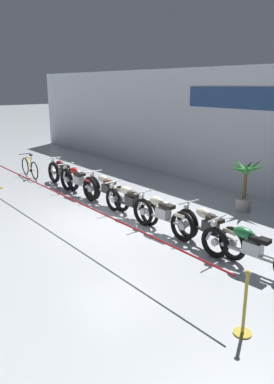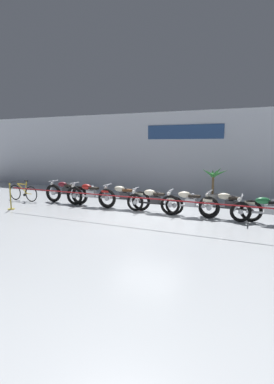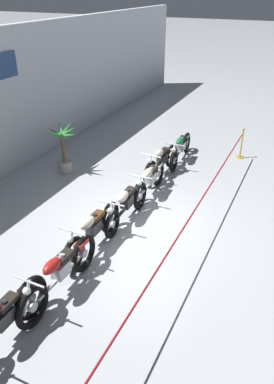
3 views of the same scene
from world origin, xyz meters
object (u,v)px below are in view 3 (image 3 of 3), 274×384
(motorcycle_cream_3, at_px, (126,204))
(stanchion_mid_left, at_px, (241,148))
(motorcycle_cream_5, at_px, (161,161))
(motorcycle_green_6, at_px, (180,148))
(stanchion_far_left, at_px, (173,251))
(motorcycle_maroon_0, at_px, (1,324))
(motorcycle_red_1, at_px, (59,274))
(potted_palm_left_of_row, at_px, (64,148))
(motorcycle_cream_4, at_px, (150,181))
(motorcycle_cream_2, at_px, (92,231))

(motorcycle_cream_3, relative_size, stanchion_mid_left, 2.13)
(motorcycle_cream_5, relative_size, motorcycle_green_6, 0.91)
(stanchion_far_left, height_order, stanchion_mid_left, same)
(motorcycle_cream_3, xyz_separation_m, stanchion_mid_left, (5.09, -1.80, -0.11))
(motorcycle_maroon_0, distance_m, motorcycle_red_1, 1.36)
(potted_palm_left_of_row, relative_size, stanchion_mid_left, 1.54)
(motorcycle_red_1, height_order, stanchion_far_left, stanchion_far_left)
(motorcycle_red_1, relative_size, potted_palm_left_of_row, 1.48)
(motorcycle_green_6, distance_m, stanchion_far_left, 5.80)
(motorcycle_maroon_0, relative_size, motorcycle_cream_3, 0.99)
(motorcycle_maroon_0, bearing_deg, stanchion_mid_left, -11.72)
(potted_palm_left_of_row, bearing_deg, stanchion_far_left, -124.16)
(stanchion_far_left, bearing_deg, motorcycle_cream_5, 24.43)
(motorcycle_red_1, xyz_separation_m, stanchion_far_left, (1.25, -1.76, 0.25))
(motorcycle_cream_4, distance_m, motorcycle_cream_5, 1.37)
(motorcycle_green_6, xyz_separation_m, stanchion_far_left, (-5.52, -1.76, 0.28))
(motorcycle_red_1, bearing_deg, motorcycle_maroon_0, 173.23)
(motorcycle_red_1, xyz_separation_m, motorcycle_cream_3, (2.83, 0.04, -0.02))
(motorcycle_cream_5, relative_size, stanchion_far_left, 0.21)
(motorcycle_cream_4, xyz_separation_m, motorcycle_green_6, (2.59, 0.01, -0.02))
(motorcycle_cream_4, relative_size, stanchion_far_left, 0.21)
(motorcycle_cream_2, distance_m, motorcycle_cream_5, 4.07)
(motorcycle_cream_4, height_order, stanchion_far_left, stanchion_far_left)
(motorcycle_red_1, bearing_deg, motorcycle_green_6, -0.04)
(motorcycle_cream_3, bearing_deg, motorcycle_cream_4, -2.27)
(motorcycle_cream_4, xyz_separation_m, potted_palm_left_of_row, (0.28, 2.99, 0.34))
(motorcycle_green_6, bearing_deg, motorcycle_cream_2, 178.13)
(motorcycle_maroon_0, height_order, potted_palm_left_of_row, potted_palm_left_of_row)
(potted_palm_left_of_row, bearing_deg, motorcycle_red_1, -146.31)
(motorcycle_maroon_0, xyz_separation_m, motorcycle_green_6, (8.12, -0.16, -0.03))
(potted_palm_left_of_row, height_order, stanchion_far_left, potted_palm_left_of_row)
(motorcycle_cream_5, height_order, stanchion_mid_left, stanchion_mid_left)
(motorcycle_maroon_0, relative_size, motorcycle_red_1, 0.92)
(motorcycle_green_6, bearing_deg, motorcycle_red_1, 179.96)
(motorcycle_red_1, relative_size, stanchion_far_left, 0.23)
(stanchion_mid_left, bearing_deg, motorcycle_maroon_0, 168.28)
(stanchion_far_left, bearing_deg, potted_palm_left_of_row, 55.84)
(potted_palm_left_of_row, bearing_deg, motorcycle_cream_2, -136.91)
(motorcycle_maroon_0, bearing_deg, motorcycle_cream_2, 0.17)
(motorcycle_red_1, xyz_separation_m, motorcycle_cream_4, (4.18, -0.02, -0.01))
(motorcycle_maroon_0, xyz_separation_m, motorcycle_cream_5, (6.88, 0.02, -0.01))
(motorcycle_maroon_0, xyz_separation_m, potted_palm_left_of_row, (5.81, 2.81, 0.33))
(motorcycle_cream_3, distance_m, stanchion_mid_left, 5.40)
(motorcycle_cream_5, bearing_deg, motorcycle_cream_2, -179.78)
(motorcycle_cream_3, height_order, stanchion_mid_left, stanchion_mid_left)
(motorcycle_red_1, height_order, motorcycle_green_6, motorcycle_red_1)
(motorcycle_red_1, distance_m, motorcycle_cream_2, 1.47)
(motorcycle_cream_5, relative_size, potted_palm_left_of_row, 1.34)
(motorcycle_cream_5, bearing_deg, motorcycle_cream_4, -171.54)
(motorcycle_maroon_0, height_order, motorcycle_cream_3, motorcycle_maroon_0)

